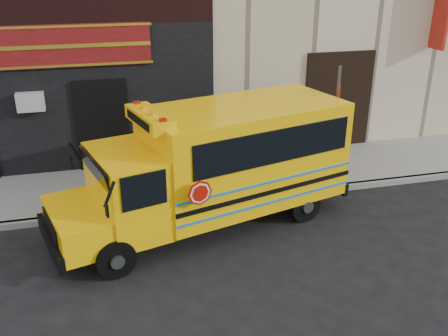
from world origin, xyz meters
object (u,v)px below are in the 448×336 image
object	(u,v)px
sign_pole	(335,128)
cyclist	(132,216)
school_bus	(219,162)
bicycle	(132,226)

from	to	relation	value
sign_pole	cyclist	xyz separation A→B (m)	(-5.18, -1.42, -1.04)
sign_pole	cyclist	size ratio (longest dim) A/B	2.07
school_bus	cyclist	xyz separation A→B (m)	(-2.05, -0.80, -0.69)
school_bus	sign_pole	distance (m)	3.21
school_bus	cyclist	world-z (taller)	school_bus
cyclist	sign_pole	bearing A→B (deg)	-95.02
school_bus	bicycle	world-z (taller)	school_bus
sign_pole	bicycle	distance (m)	5.54
school_bus	sign_pole	size ratio (longest dim) A/B	2.12
bicycle	school_bus	bearing A→B (deg)	-87.01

